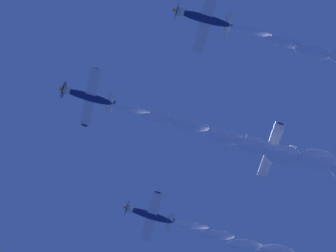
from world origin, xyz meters
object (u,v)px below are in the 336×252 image
Objects in this scene: airplane_right_wingman at (149,215)px; airplane_slot_tail at (268,149)px; airplane_lead at (87,96)px; airplane_left_wingman at (203,18)px.

airplane_right_wingman is 1.00× the size of airplane_slot_tail.
airplane_lead reaches higher than airplane_slot_tail.
airplane_slot_tail is (12.02, -24.75, -1.02)m from airplane_lead.
airplane_lead is 19.99m from airplane_left_wingman.
airplane_lead is 1.00× the size of airplane_right_wingman.
airplane_slot_tail reaches higher than airplane_left_wingman.
airplane_lead is 1.00× the size of airplane_slot_tail.
airplane_left_wingman is at bearing -116.44° from airplane_lead.
airplane_left_wingman is 1.00× the size of airplane_right_wingman.
airplane_right_wingman is at bearing 23.21° from airplane_left_wingman.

